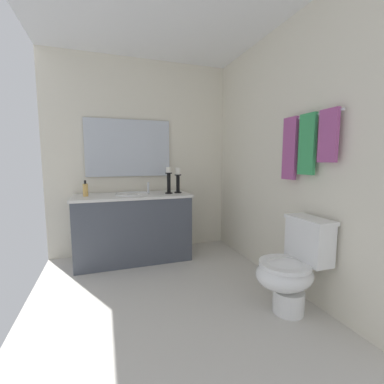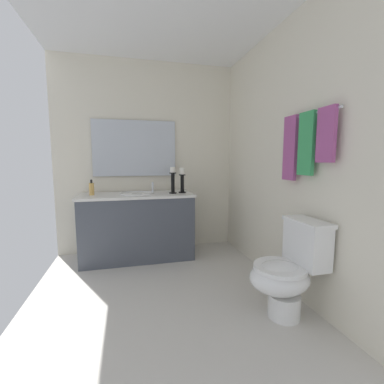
{
  "view_description": "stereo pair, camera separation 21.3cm",
  "coord_description": "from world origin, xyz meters",
  "px_view_note": "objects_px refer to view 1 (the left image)",
  "views": [
    {
      "loc": [
        2.1,
        -0.49,
        1.2
      ],
      "look_at": [
        -0.31,
        0.34,
        0.88
      ],
      "focal_mm": 24.2,
      "sensor_mm": 36.0,
      "label": 1
    },
    {
      "loc": [
        2.16,
        -0.28,
        1.2
      ],
      "look_at": [
        -0.31,
        0.34,
        0.88
      ],
      "focal_mm": 24.2,
      "sensor_mm": 36.0,
      "label": 2
    }
  ],
  "objects_px": {
    "sink_basin": "(133,198)",
    "towel_bar": "(311,116)",
    "candle_holder_tall": "(178,180)",
    "towel_near_vanity": "(290,149)",
    "towel_center": "(307,144)",
    "candle_holder_short": "(169,180)",
    "mirror": "(129,148)",
    "toilet": "(292,267)",
    "vanity_cabinet": "(133,227)",
    "towel_near_corner": "(328,136)",
    "soap_bottle": "(85,190)"
  },
  "relations": [
    {
      "from": "sink_basin",
      "to": "towel_bar",
      "type": "distance_m",
      "value": 2.04
    },
    {
      "from": "candle_holder_tall",
      "to": "towel_near_vanity",
      "type": "height_order",
      "value": "towel_near_vanity"
    },
    {
      "from": "towel_bar",
      "to": "towel_center",
      "type": "bearing_deg",
      "value": -90.0
    },
    {
      "from": "candle_holder_short",
      "to": "towel_bar",
      "type": "xyz_separation_m",
      "value": [
        1.34,
        0.84,
        0.58
      ]
    },
    {
      "from": "sink_basin",
      "to": "towel_center",
      "type": "distance_m",
      "value": 1.96
    },
    {
      "from": "mirror",
      "to": "toilet",
      "type": "xyz_separation_m",
      "value": [
        1.81,
        1.04,
        -0.98
      ]
    },
    {
      "from": "vanity_cabinet",
      "to": "sink_basin",
      "type": "relative_size",
      "value": 3.34
    },
    {
      "from": "mirror",
      "to": "candle_holder_short",
      "type": "distance_m",
      "value": 0.67
    },
    {
      "from": "sink_basin",
      "to": "mirror",
      "type": "relative_size",
      "value": 0.39
    },
    {
      "from": "vanity_cabinet",
      "to": "candle_holder_tall",
      "type": "relative_size",
      "value": 4.32
    },
    {
      "from": "sink_basin",
      "to": "toilet",
      "type": "bearing_deg",
      "value": 34.33
    },
    {
      "from": "towel_center",
      "to": "towel_near_corner",
      "type": "relative_size",
      "value": 1.26
    },
    {
      "from": "candle_holder_tall",
      "to": "towel_near_vanity",
      "type": "relative_size",
      "value": 0.58
    },
    {
      "from": "mirror",
      "to": "soap_bottle",
      "type": "height_order",
      "value": "mirror"
    },
    {
      "from": "towel_bar",
      "to": "candle_holder_tall",
      "type": "bearing_deg",
      "value": -152.39
    },
    {
      "from": "towel_center",
      "to": "towel_near_corner",
      "type": "xyz_separation_m",
      "value": [
        0.2,
        0.0,
        0.05
      ]
    },
    {
      "from": "towel_near_vanity",
      "to": "candle_holder_tall",
      "type": "bearing_deg",
      "value": -149.06
    },
    {
      "from": "candle_holder_tall",
      "to": "towel_near_corner",
      "type": "distance_m",
      "value": 1.77
    },
    {
      "from": "candle_holder_tall",
      "to": "towel_center",
      "type": "height_order",
      "value": "towel_center"
    },
    {
      "from": "towel_near_vanity",
      "to": "toilet",
      "type": "bearing_deg",
      "value": -31.42
    },
    {
      "from": "mirror",
      "to": "candle_holder_short",
      "type": "height_order",
      "value": "mirror"
    },
    {
      "from": "towel_center",
      "to": "candle_holder_tall",
      "type": "bearing_deg",
      "value": -152.99
    },
    {
      "from": "sink_basin",
      "to": "vanity_cabinet",
      "type": "bearing_deg",
      "value": -90.0
    },
    {
      "from": "vanity_cabinet",
      "to": "towel_center",
      "type": "bearing_deg",
      "value": 41.79
    },
    {
      "from": "towel_center",
      "to": "towel_near_corner",
      "type": "bearing_deg",
      "value": 0.0
    },
    {
      "from": "vanity_cabinet",
      "to": "soap_bottle",
      "type": "xyz_separation_m",
      "value": [
        -0.01,
        -0.51,
        0.47
      ]
    },
    {
      "from": "vanity_cabinet",
      "to": "towel_near_vanity",
      "type": "bearing_deg",
      "value": 46.31
    },
    {
      "from": "soap_bottle",
      "to": "towel_near_vanity",
      "type": "distance_m",
      "value": 2.17
    },
    {
      "from": "candle_holder_short",
      "to": "soap_bottle",
      "type": "bearing_deg",
      "value": -94.21
    },
    {
      "from": "mirror",
      "to": "towel_center",
      "type": "xyz_separation_m",
      "value": [
        1.68,
        1.25,
        -0.02
      ]
    },
    {
      "from": "towel_bar",
      "to": "towel_center",
      "type": "relative_size",
      "value": 1.26
    },
    {
      "from": "candle_holder_tall",
      "to": "towel_near_corner",
      "type": "relative_size",
      "value": 0.8
    },
    {
      "from": "towel_near_corner",
      "to": "soap_bottle",
      "type": "bearing_deg",
      "value": -132.47
    },
    {
      "from": "vanity_cabinet",
      "to": "soap_bottle",
      "type": "height_order",
      "value": "soap_bottle"
    },
    {
      "from": "towel_bar",
      "to": "towel_near_corner",
      "type": "xyz_separation_m",
      "value": [
        0.2,
        -0.02,
        -0.17
      ]
    },
    {
      "from": "sink_basin",
      "to": "towel_center",
      "type": "relative_size",
      "value": 0.82
    },
    {
      "from": "candle_holder_tall",
      "to": "towel_near_vanity",
      "type": "distance_m",
      "value": 1.4
    },
    {
      "from": "mirror",
      "to": "towel_bar",
      "type": "bearing_deg",
      "value": 37.06
    },
    {
      "from": "sink_basin",
      "to": "towel_bar",
      "type": "height_order",
      "value": "towel_bar"
    },
    {
      "from": "vanity_cabinet",
      "to": "soap_bottle",
      "type": "bearing_deg",
      "value": -91.14
    },
    {
      "from": "soap_bottle",
      "to": "towel_bar",
      "type": "distance_m",
      "value": 2.37
    },
    {
      "from": "soap_bottle",
      "to": "sink_basin",
      "type": "bearing_deg",
      "value": 88.86
    },
    {
      "from": "towel_bar",
      "to": "towel_center",
      "type": "xyz_separation_m",
      "value": [
        0.0,
        -0.02,
        -0.22
      ]
    },
    {
      "from": "vanity_cabinet",
      "to": "towel_center",
      "type": "relative_size",
      "value": 2.75
    },
    {
      "from": "candle_holder_tall",
      "to": "mirror",
      "type": "bearing_deg",
      "value": -119.4
    },
    {
      "from": "vanity_cabinet",
      "to": "toilet",
      "type": "bearing_deg",
      "value": 34.36
    },
    {
      "from": "mirror",
      "to": "towel_near_vanity",
      "type": "bearing_deg",
      "value": 40.28
    },
    {
      "from": "mirror",
      "to": "soap_bottle",
      "type": "relative_size",
      "value": 5.79
    },
    {
      "from": "mirror",
      "to": "sink_basin",
      "type": "bearing_deg",
      "value": 0.2
    },
    {
      "from": "soap_bottle",
      "to": "towel_bar",
      "type": "xyz_separation_m",
      "value": [
        1.41,
        1.78,
        0.68
      ]
    }
  ]
}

